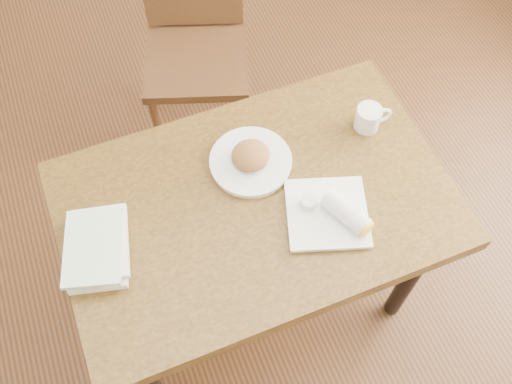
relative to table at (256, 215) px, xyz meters
name	(u,v)px	position (x,y,z in m)	size (l,w,h in m)	color
ground	(256,291)	(0.00, 0.00, -0.66)	(4.00, 5.00, 0.01)	#472814
table	(256,215)	(0.00, 0.00, 0.00)	(1.16, 0.75, 0.75)	brown
chair_far	(195,32)	(0.10, 0.93, -0.11)	(0.54, 0.54, 0.95)	#3F2612
plate_scone	(251,159)	(0.03, 0.13, 0.12)	(0.25, 0.25, 0.08)	white
coffee_mug	(369,117)	(0.43, 0.12, 0.13)	(0.12, 0.08, 0.08)	white
plate_burrito	(333,213)	(0.19, -0.13, 0.11)	(0.30, 0.30, 0.08)	white
book_stack	(98,248)	(-0.47, 0.01, 0.12)	(0.23, 0.27, 0.06)	white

